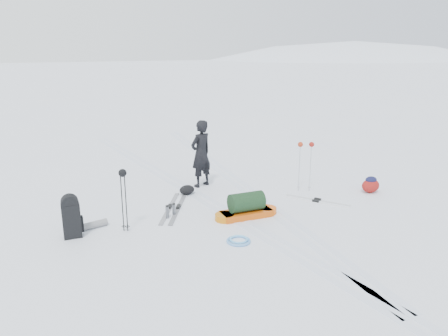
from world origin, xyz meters
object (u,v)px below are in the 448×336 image
Objects in this scene: skier at (201,154)px; pulk_sled at (246,208)px; expedition_rucksack at (74,217)px; ski_poles_black at (123,181)px.

skier is 1.20× the size of pulk_sled.
ski_poles_black reaches higher than expedition_rucksack.
skier is at bearing 31.63° from expedition_rucksack.
skier is at bearing 19.59° from ski_poles_black.
expedition_rucksack is at bearing 7.44° from skier.
skier reaches higher than pulk_sled.
ski_poles_black is (-2.54, -1.93, 0.17)m from skier.
skier is 1.93× the size of expedition_rucksack.
pulk_sled is (-0.05, -2.40, -0.66)m from skier.
skier is at bearing 93.44° from pulk_sled.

